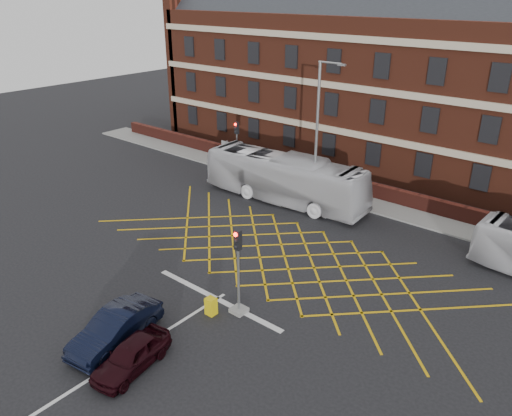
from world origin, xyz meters
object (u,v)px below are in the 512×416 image
Objects in this scene: direction_signs at (227,150)px; utility_cabinet at (211,306)px; bus_left at (285,178)px; traffic_light_near at (238,280)px; car_maroon at (132,355)px; street_lamp at (316,161)px; traffic_light_far at (237,153)px; car_navy at (115,328)px.

utility_cabinet is at bearing -49.11° from direction_signs.
traffic_light_near is (6.38, -12.05, 0.07)m from bus_left.
street_lamp is at bearing 90.59° from car_maroon.
traffic_light_near and traffic_light_far have the same top height.
car_navy is at bearing 153.45° from car_maroon.
traffic_light_near reaches higher than direction_signs.
car_maroon is 4.58m from utility_cabinet.
bus_left is 2.85× the size of traffic_light_near.
car_maroon is 0.85× the size of traffic_light_near.
traffic_light_far is 0.43× the size of street_lamp.
street_lamp is (8.82, -2.01, 1.71)m from traffic_light_far.
direction_signs is (-14.73, 15.05, -0.39)m from traffic_light_near.
traffic_light_far is at bearing 128.17° from utility_cabinet.
car_navy is 4.37m from utility_cabinet.
utility_cabinet is at bearing 81.93° from car_maroon.
street_lamp reaches higher than traffic_light_near.
bus_left is 6.69m from traffic_light_far.
traffic_light_far is at bearing 108.22° from car_navy.
direction_signs is 2.58× the size of utility_cabinet.
utility_cabinet is (13.85, -15.99, -0.95)m from direction_signs.
utility_cabinet is at bearing -160.16° from bus_left.
car_maroon is (5.61, -17.57, -1.08)m from bus_left.
traffic_light_far is at bearing 68.74° from bus_left.
car_maroon reaches higher than utility_cabinet.
car_maroon is at bearing -79.88° from street_lamp.
car_maroon is at bearing -88.54° from utility_cabinet.
traffic_light_near is at bearing -72.10° from street_lamp.
traffic_light_near is 1.86m from utility_cabinet.
bus_left is 3.37× the size of car_maroon.
street_lamp is at bearing -12.82° from traffic_light_far.
traffic_light_far is (-10.17, 19.10, 1.03)m from car_navy.
traffic_light_near is 12.86m from street_lamp.
bus_left is 2.73× the size of car_navy.
traffic_light_near is 5.01× the size of utility_cabinet.
utility_cabinet is at bearing -133.36° from traffic_light_near.
traffic_light_near is at bearing 52.83° from car_navy.
direction_signs is at bearing 130.89° from utility_cabinet.
car_maroon is at bearing -165.37° from bus_left.
car_maroon is at bearing -55.83° from direction_signs.
traffic_light_near is at bearing -47.99° from traffic_light_far.
street_lamp reaches higher than utility_cabinet.
street_lamp reaches higher than car_navy.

